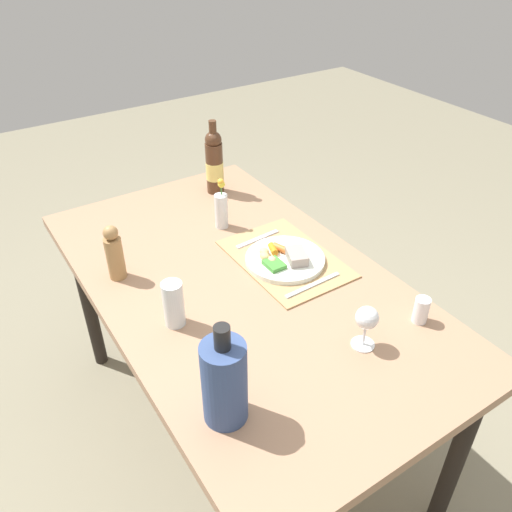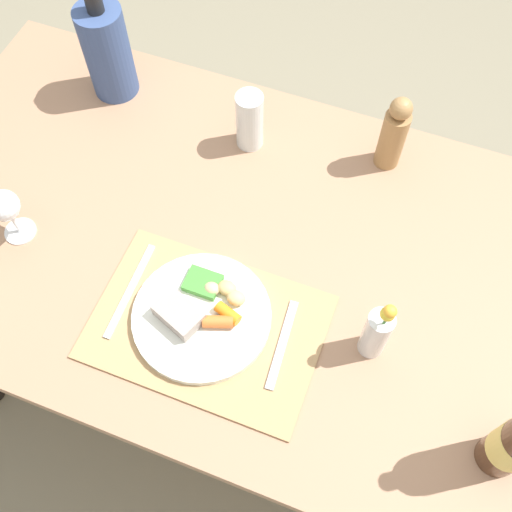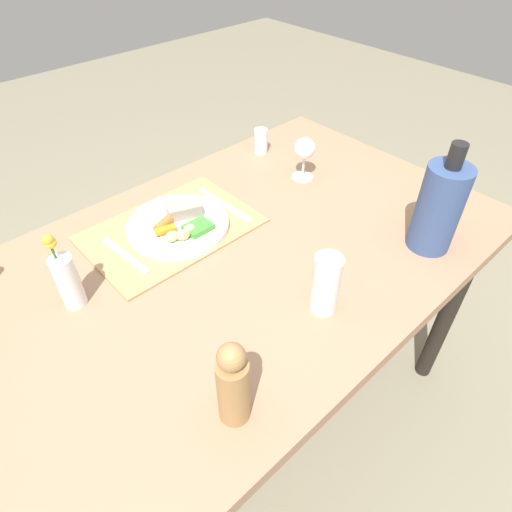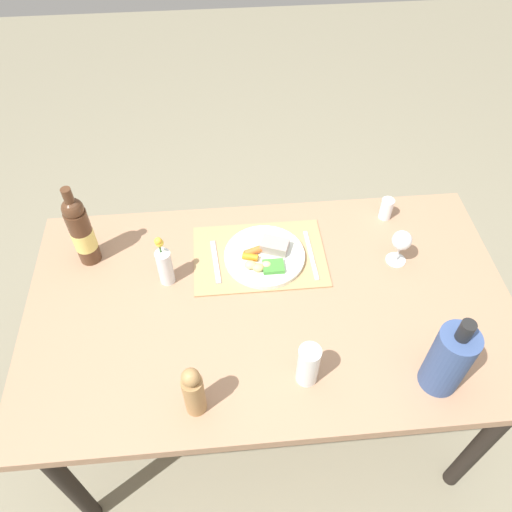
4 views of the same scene
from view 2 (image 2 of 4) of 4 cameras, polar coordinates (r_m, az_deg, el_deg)
ground_plane at (r=2.01m, az=-1.22°, el=-10.10°), size 8.00×8.00×0.00m
dining_table at (r=1.37m, az=-1.77°, el=-0.65°), size 1.55×0.89×0.78m
placemat at (r=1.22m, az=-4.57°, el=-6.58°), size 0.45×0.31×0.01m
dinner_plate at (r=1.21m, az=-5.21°, el=-5.36°), size 0.27×0.27×0.05m
fork at (r=1.26m, az=-11.67°, el=-3.14°), size 0.02×0.22×0.00m
knife at (r=1.19m, az=2.46°, el=-8.21°), size 0.03×0.19×0.00m
water_tumbler at (r=1.41m, az=-0.60°, el=12.27°), size 0.06×0.06×0.15m
pepper_mill at (r=1.38m, az=12.72°, el=11.04°), size 0.06×0.06×0.20m
wine_glass at (r=1.33m, az=-22.40°, el=4.22°), size 0.07×0.07×0.14m
flower_vase at (r=1.15m, az=11.21°, el=-6.98°), size 0.05×0.05×0.20m
cooler_bottle at (r=1.52m, az=-13.73°, el=18.12°), size 0.11×0.11×0.29m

